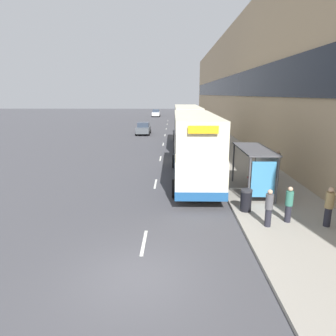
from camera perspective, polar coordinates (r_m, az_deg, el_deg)
ground_plane at (r=9.87m, az=-5.95°, el=-20.23°), size 220.00×220.00×0.00m
pavement at (r=47.23m, az=7.57°, el=7.14°), size 5.00×93.00×0.14m
terrace_facade at (r=47.58m, az=12.82°, el=15.80°), size 3.10×93.00×14.77m
lane_mark_0 at (r=11.83m, az=-4.60°, el=-13.95°), size 0.12×2.00×0.01m
lane_mark_1 at (r=18.98m, az=-2.40°, el=-3.02°), size 0.12×2.00×0.01m
lane_mark_2 at (r=26.45m, az=-1.45°, el=1.85°), size 0.12×2.00×0.01m
lane_mark_3 at (r=34.03m, az=-0.91°, el=4.56°), size 0.12×2.00×0.01m
lane_mark_4 at (r=41.65m, az=-0.57°, el=6.28°), size 0.12×2.00×0.01m
lane_mark_5 at (r=49.31m, az=-0.34°, el=7.47°), size 0.12×2.00×0.01m
lane_mark_6 at (r=56.98m, az=-0.16°, el=8.34°), size 0.12×2.00×0.01m
lane_mark_7 at (r=64.66m, az=-0.03°, el=9.00°), size 0.12×2.00×0.01m
bus_shelter at (r=17.07m, az=16.83°, el=0.95°), size 1.60×4.20×2.48m
double_decker_bus_near at (r=19.21m, az=5.07°, el=4.13°), size 2.85×10.53×4.30m
double_decker_bus_ahead at (r=31.95m, az=3.64°, el=8.05°), size 2.85×11.49×4.30m
car_0 at (r=73.77m, az=2.14°, el=10.28°), size 1.97×4.58×1.80m
car_1 at (r=44.45m, az=2.46°, el=7.87°), size 1.91×4.05×1.77m
car_2 at (r=42.48m, az=-4.72°, el=7.51°), size 1.99×3.98×1.67m
car_3 at (r=76.29m, az=-2.30°, el=10.40°), size 2.04×3.88×1.83m
pedestrian_at_shelter at (r=20.90m, az=20.04°, el=0.80°), size 0.37×0.37×1.86m
pedestrian_1 at (r=13.15m, az=18.66°, el=-7.17°), size 0.32×0.32×1.61m
pedestrian_2 at (r=13.88m, az=22.04°, el=-6.39°), size 0.32×0.32×1.59m
pedestrian_3 at (r=14.12m, az=28.32°, el=-6.48°), size 0.34×0.34×1.71m
litter_bin at (r=14.64m, az=14.63°, el=-5.95°), size 0.55×0.55×1.05m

